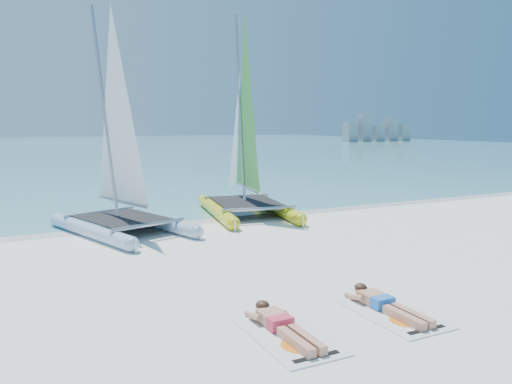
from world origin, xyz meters
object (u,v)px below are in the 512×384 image
catamaran_blue (118,162)px  sunbather_b (384,303)px  catamaran_yellow (242,148)px  sunbather_a (281,324)px  towel_a (288,336)px  towel_b (392,313)px

catamaran_blue → sunbather_b: size_ratio=3.87×
sunbather_b → catamaran_yellow: bearing=79.4°
sunbather_a → sunbather_b: same height
catamaran_yellow → catamaran_blue: bearing=-153.7°
towel_a → towel_b: (1.95, 0.01, 0.00)m
catamaran_yellow → towel_a: 10.59m
sunbather_a → towel_b: size_ratio=0.93×
catamaran_yellow → sunbather_a: 10.40m
sunbather_b → sunbather_a: bearing=-179.8°
catamaran_blue → catamaran_yellow: catamaran_yellow is taller
catamaran_yellow → sunbather_a: catamaran_yellow is taller
catamaran_yellow → towel_a: catamaran_yellow is taller
catamaran_yellow → towel_b: 10.07m
catamaran_blue → towel_a: (0.74, -8.33, -1.98)m
towel_a → catamaran_blue: bearing=95.1°
catamaran_yellow → sunbather_a: size_ratio=4.12×
catamaran_blue → sunbather_b: (2.69, -8.13, -1.88)m
catamaran_yellow → sunbather_b: bearing=-91.0°
catamaran_blue → towel_b: (2.69, -8.32, -1.98)m
sunbather_b → towel_a: bearing=-174.1°
towel_a → towel_b: size_ratio=1.00×
towel_a → sunbather_a: bearing=90.0°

